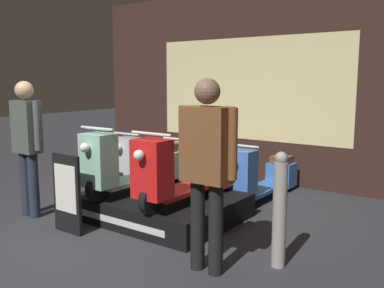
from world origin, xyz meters
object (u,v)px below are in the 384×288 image
at_px(scooter_backrow_0, 152,160).
at_px(scooter_backrow_2, 261,176).
at_px(scooter_display_left, 135,165).
at_px(person_right_browsing, 207,160).
at_px(person_left_browsing, 27,140).
at_px(street_bollard, 280,210).
at_px(price_sign_board, 67,194).
at_px(scooter_backrow_1, 202,168).
at_px(scooter_display_right, 186,173).

xyz_separation_m(scooter_backrow_0, scooter_backrow_2, (2.06, 0.00, 0.00)).
relative_size(scooter_display_left, person_right_browsing, 1.01).
bearing_deg(person_left_browsing, street_bollard, 8.53).
bearing_deg(scooter_display_left, price_sign_board, -95.78).
distance_m(scooter_backrow_0, street_bollard, 3.75).
relative_size(person_right_browsing, street_bollard, 1.60).
distance_m(scooter_display_left, street_bollard, 2.23).
height_order(scooter_display_left, price_sign_board, scooter_display_left).
relative_size(scooter_backrow_1, street_bollard, 1.62).
height_order(scooter_backrow_2, street_bollard, street_bollard).
bearing_deg(scooter_display_right, scooter_backrow_1, 118.54).
bearing_deg(scooter_backrow_0, scooter_backrow_2, 0.00).
xyz_separation_m(scooter_display_right, scooter_backrow_1, (-0.82, 1.50, -0.29)).
bearing_deg(person_left_browsing, price_sign_board, -6.85).
xyz_separation_m(scooter_display_right, scooter_backrow_0, (-1.85, 1.50, -0.29)).
xyz_separation_m(person_right_browsing, price_sign_board, (-1.81, -0.10, -0.57)).
xyz_separation_m(scooter_backrow_1, street_bollard, (2.18, -1.92, 0.20)).
xyz_separation_m(scooter_backrow_0, person_right_browsing, (2.73, -2.39, 0.69)).
relative_size(scooter_backrow_0, street_bollard, 1.62).
xyz_separation_m(person_left_browsing, street_bollard, (3.16, 0.47, -0.44)).
relative_size(scooter_backrow_0, price_sign_board, 1.95).
bearing_deg(person_left_browsing, scooter_backrow_1, 67.71).
bearing_deg(street_bollard, scooter_display_right, 163.10).
distance_m(scooter_backrow_2, price_sign_board, 2.75).
height_order(scooter_backrow_0, street_bollard, street_bollard).
bearing_deg(street_bollard, scooter_backrow_1, 138.73).
relative_size(person_left_browsing, price_sign_board, 1.89).
bearing_deg(scooter_display_left, person_left_browsing, -137.50).
height_order(scooter_backrow_0, person_right_browsing, person_right_browsing).
bearing_deg(scooter_display_left, scooter_backrow_2, 55.25).
distance_m(scooter_display_left, person_left_browsing, 1.36).
bearing_deg(scooter_display_left, street_bollard, -10.73).
relative_size(scooter_display_left, scooter_display_right, 1.00).
xyz_separation_m(scooter_display_right, price_sign_board, (-0.93, -0.99, -0.18)).
xyz_separation_m(scooter_backrow_0, scooter_backrow_1, (1.03, 0.00, 0.00)).
xyz_separation_m(scooter_backrow_2, street_bollard, (1.15, -1.92, 0.20)).
height_order(scooter_display_right, price_sign_board, scooter_display_right).
distance_m(scooter_display_left, scooter_backrow_0, 1.84).
bearing_deg(price_sign_board, scooter_backrow_1, 87.48).
bearing_deg(scooter_backrow_1, scooter_backrow_2, 0.00).
bearing_deg(scooter_display_right, scooter_display_left, 180.00).
bearing_deg(scooter_backrow_1, scooter_display_left, -90.34).
bearing_deg(person_right_browsing, scooter_backrow_0, 138.83).
relative_size(scooter_display_right, price_sign_board, 1.95).
distance_m(scooter_backrow_0, person_right_browsing, 3.70).
xyz_separation_m(scooter_backrow_2, person_right_browsing, (0.67, -2.39, 0.69)).
relative_size(scooter_display_right, person_right_browsing, 1.01).
relative_size(scooter_display_right, scooter_backrow_0, 1.00).
relative_size(scooter_display_left, street_bollard, 1.62).
relative_size(scooter_backrow_0, scooter_backrow_1, 1.00).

